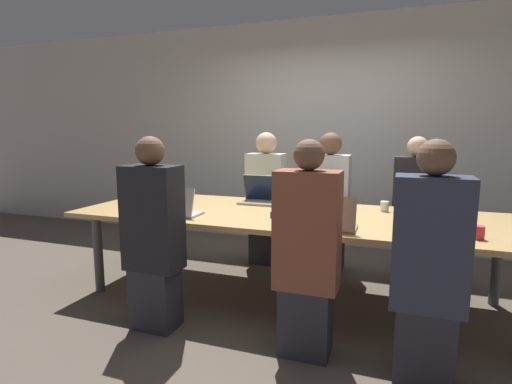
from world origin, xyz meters
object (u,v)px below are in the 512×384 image
cup_near_right (479,233)px  cup_far_center (288,201)px  bottle_near_midright (300,208)px  person_near_right (428,269)px  bottle_far_right (458,206)px  cup_far_right (385,206)px  person_far_center (329,204)px  cup_near_midright (292,220)px  laptop_far_right (416,205)px  stapler (277,214)px  laptop_near_left (177,208)px  bottle_near_left (160,198)px  laptop_near_right (436,225)px  laptop_near_midright (330,220)px  person_far_midleft (266,200)px  laptop_far_center (321,198)px  person_near_midright (307,254)px  person_near_left (154,238)px  person_far_right (414,212)px  laptop_far_midleft (260,195)px

cup_near_right → cup_far_center: (-1.46, 0.70, 0.00)m
bottle_near_midright → person_near_right: bearing=-32.6°
bottle_far_right → cup_far_right: bearing=166.2°
person_far_center → cup_near_midright: bearing=-92.6°
laptop_far_right → stapler: 1.20m
laptop_near_left → bottle_near_left: size_ratio=1.30×
laptop_near_right → person_near_right: size_ratio=0.23×
bottle_near_midright → bottle_near_left: size_ratio=1.01×
laptop_near_midright → cup_far_center: bearing=-56.5°
cup_far_right → laptop_far_right: bearing=6.1°
laptop_far_right → person_far_midleft: bearing=163.4°
laptop_near_right → cup_near_right: laptop_near_right is taller
bottle_near_midright → laptop_far_center: 0.73m
person_near_midright → laptop_far_center: (-0.15, 1.22, 0.16)m
cup_far_center → laptop_near_left: laptop_near_left is taller
laptop_far_right → person_near_left: (-1.79, -1.22, -0.14)m
bottle_far_right → laptop_near_right: 0.65m
person_far_right → person_far_center: person_far_center is taller
laptop_near_right → person_far_center: (-0.91, 1.25, -0.13)m
laptop_far_right → cup_far_right: size_ratio=4.12×
laptop_far_center → bottle_near_left: 1.45m
person_far_right → laptop_near_right: person_far_right is taller
laptop_near_midright → laptop_far_midleft: size_ratio=0.99×
cup_far_center → person_near_left: bearing=-120.5°
person_far_midleft → bottle_near_left: person_far_midleft is taller
person_near_midright → person_near_right: bearing=175.1°
cup_far_center → laptop_near_left: bearing=-134.7°
bottle_near_midright → laptop_far_midleft: bearing=129.0°
laptop_near_right → person_near_right: person_near_right is taller
bottle_near_midright → laptop_near_right: 0.94m
laptop_far_right → laptop_far_midleft: (-1.40, -0.00, 0.01)m
person_near_right → cup_near_midright: bearing=-25.7°
person_far_midleft → laptop_near_right: bearing=-37.8°
person_far_right → laptop_near_left: bearing=-146.1°
person_far_right → person_near_left: person_near_left is taller
person_far_center → person_near_left: (-0.98, -1.68, -0.01)m
laptop_near_left → bottle_near_midright: bearing=-174.3°
laptop_near_midright → person_far_midleft: person_far_midleft is taller
person_far_midleft → laptop_far_midleft: bearing=-78.6°
laptop_far_midleft → bottle_near_midright: bearing=-51.0°
cup_far_right → bottle_near_left: bearing=-160.7°
laptop_far_midleft → laptop_near_left: (-0.44, -0.80, -0.01)m
cup_far_center → person_far_midleft: (-0.38, 0.50, -0.10)m
laptop_near_right → cup_near_right: (0.26, 0.02, -0.03)m
cup_near_midright → laptop_near_left: 0.97m
person_far_midleft → cup_far_right: bearing=-20.9°
cup_near_midright → laptop_far_center: laptop_far_center is taller
person_far_center → person_far_midleft: (-0.68, -0.02, 0.00)m
bottle_far_right → bottle_near_midright: size_ratio=0.96×
laptop_near_right → bottle_near_left: (-2.18, 0.11, 0.04)m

